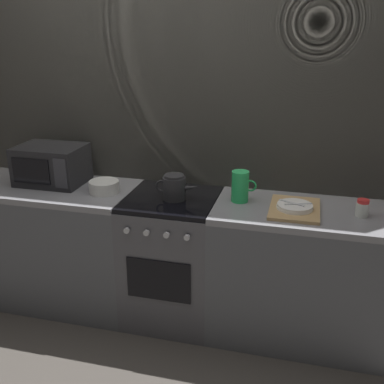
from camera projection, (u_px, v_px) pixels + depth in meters
name	position (u px, v px, depth m)	size (l,w,h in m)	color
ground_plane	(173.00, 313.00, 3.35)	(8.00, 8.00, 0.00)	#47423D
back_wall	(184.00, 141.00, 3.23)	(3.60, 0.05, 2.40)	#B2AD9E
counter_left	(55.00, 243.00, 3.41)	(1.20, 0.60, 0.90)	#515459
stove_unit	(172.00, 258.00, 3.20)	(0.60, 0.63, 0.90)	#4C4C51
counter_right	(306.00, 275.00, 2.99)	(1.20, 0.60, 0.90)	#515459
microwave	(52.00, 165.00, 3.27)	(0.46, 0.35, 0.27)	black
kettle	(174.00, 187.00, 2.98)	(0.28, 0.15, 0.17)	#262628
mixing_bowl	(104.00, 187.00, 3.12)	(0.20, 0.20, 0.08)	silver
pitcher	(240.00, 186.00, 2.94)	(0.16, 0.11, 0.20)	green
dish_pile	(295.00, 208.00, 2.82)	(0.30, 0.40, 0.06)	tan
spice_jar	(362.00, 208.00, 2.73)	(0.08, 0.08, 0.10)	silver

